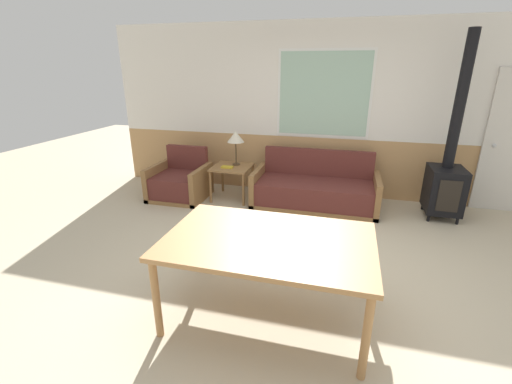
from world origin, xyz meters
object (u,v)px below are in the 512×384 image
armchair (180,183)px  dining_table (269,246)px  table_lamp (236,138)px  wood_stove (447,175)px  couch (315,190)px  side_table (232,171)px

armchair → dining_table: size_ratio=0.52×
table_lamp → wood_stove: 3.10m
couch → wood_stove: wood_stove is taller
dining_table → couch: bearing=87.2°
table_lamp → dining_table: bearing=-66.7°
table_lamp → dining_table: 2.94m
side_table → wood_stove: 3.12m
side_table → dining_table: size_ratio=0.36×
couch → side_table: couch is taller
armchair → wood_stove: (3.96, 0.26, 0.39)m
armchair → side_table: (0.84, 0.18, 0.22)m
couch → dining_table: bearing=-92.8°
armchair → side_table: bearing=9.5°
side_table → dining_table: 2.85m
side_table → dining_table: dining_table is taller
dining_table → wood_stove: size_ratio=0.67×
side_table → wood_stove: size_ratio=0.24×
couch → side_table: size_ratio=3.13×
side_table → table_lamp: (0.04, 0.10, 0.52)m
couch → dining_table: couch is taller
side_table → wood_stove: wood_stove is taller
wood_stove → dining_table: bearing=-125.8°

